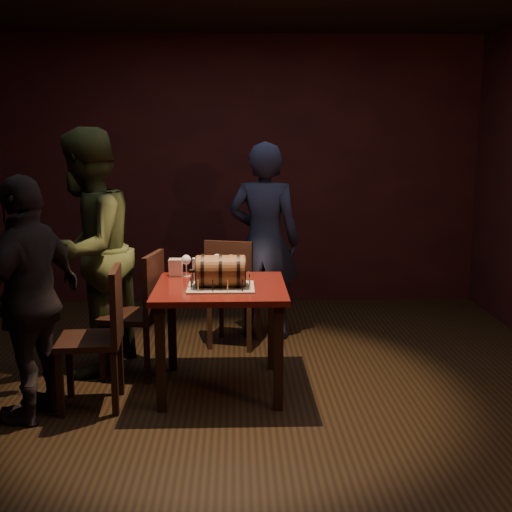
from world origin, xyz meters
name	(u,v)px	position (x,y,z in m)	size (l,w,h in m)	color
room_shell	(246,192)	(0.00, 0.00, 1.40)	(5.04, 5.04, 2.80)	black
pub_table	(221,301)	(-0.18, 0.02, 0.64)	(0.90, 0.90, 0.75)	#480E0C
cake_board	(221,287)	(-0.17, -0.06, 0.76)	(0.45, 0.35, 0.01)	gray
barrel_cake	(221,271)	(-0.17, -0.06, 0.87)	(0.39, 0.23, 0.23)	brown
birthday_candles	(221,281)	(-0.17, -0.06, 0.80)	(0.40, 0.30, 0.09)	#E6D789
wine_glass_left	(186,261)	(-0.43, 0.32, 0.87)	(0.07, 0.07, 0.16)	silver
wine_glass_mid	(217,260)	(-0.21, 0.35, 0.87)	(0.07, 0.07, 0.16)	silver
wine_glass_right	(231,261)	(-0.11, 0.32, 0.87)	(0.07, 0.07, 0.16)	silver
pint_of_ale	(197,269)	(-0.35, 0.25, 0.82)	(0.07, 0.07, 0.15)	silver
menu_card	(176,268)	(-0.51, 0.31, 0.81)	(0.10, 0.05, 0.13)	white
chair_back	(232,287)	(-0.10, 0.92, 0.52)	(0.49, 0.49, 0.93)	black
chair_left_rear	(142,307)	(-0.77, 0.30, 0.52)	(0.47, 0.47, 0.93)	black
chair_left_front	(102,330)	(-0.95, -0.25, 0.52)	(0.43, 0.43, 0.93)	black
person_back	(264,241)	(0.18, 1.23, 0.86)	(0.63, 0.41, 1.73)	#1C2038
person_left_rear	(87,252)	(-1.18, 0.43, 0.92)	(0.89, 0.69, 1.83)	#333B1D
person_left_front	(31,299)	(-1.34, -0.41, 0.77)	(0.90, 0.38, 1.54)	black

